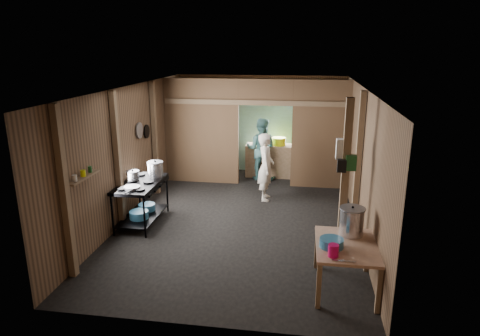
% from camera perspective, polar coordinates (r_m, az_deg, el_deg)
% --- Properties ---
extents(floor, '(4.50, 7.00, 0.00)m').
position_cam_1_polar(floor, '(8.65, 0.20, -6.65)').
color(floor, black).
rests_on(floor, ground).
extents(ceiling, '(4.50, 7.00, 0.00)m').
position_cam_1_polar(ceiling, '(8.01, 0.22, 10.76)').
color(ceiling, '#3C3A38').
rests_on(ceiling, ground).
extents(wall_back, '(4.50, 0.00, 2.60)m').
position_cam_1_polar(wall_back, '(11.63, 2.73, 5.95)').
color(wall_back, brown).
rests_on(wall_back, ground).
extents(wall_front, '(4.50, 0.00, 2.60)m').
position_cam_1_polar(wall_front, '(4.98, -5.73, -8.22)').
color(wall_front, brown).
rests_on(wall_front, ground).
extents(wall_left, '(0.00, 7.00, 2.60)m').
position_cam_1_polar(wall_left, '(8.84, -14.39, 2.20)').
color(wall_left, brown).
rests_on(wall_left, ground).
extents(wall_right, '(0.00, 7.00, 2.60)m').
position_cam_1_polar(wall_right, '(8.23, 15.91, 1.07)').
color(wall_right, brown).
rests_on(wall_right, ground).
extents(partition_left, '(1.85, 0.10, 2.60)m').
position_cam_1_polar(partition_left, '(10.59, -5.18, 4.90)').
color(partition_left, brown).
rests_on(partition_left, floor).
extents(partition_right, '(1.35, 0.10, 2.60)m').
position_cam_1_polar(partition_right, '(10.31, 10.74, 4.37)').
color(partition_right, brown).
rests_on(partition_right, floor).
extents(partition_header, '(1.30, 0.10, 0.60)m').
position_cam_1_polar(partition_header, '(10.19, 3.46, 10.18)').
color(partition_header, brown).
rests_on(partition_header, wall_back).
extents(turquoise_panel, '(4.40, 0.06, 2.50)m').
position_cam_1_polar(turquoise_panel, '(11.58, 2.70, 5.66)').
color(turquoise_panel, '#84BFB9').
rests_on(turquoise_panel, wall_back).
extents(back_counter, '(1.20, 0.50, 0.85)m').
position_cam_1_polar(back_counter, '(11.26, 3.90, 1.03)').
color(back_counter, '#87684F').
rests_on(back_counter, floor).
extents(wall_clock, '(0.20, 0.03, 0.20)m').
position_cam_1_polar(wall_clock, '(11.42, 3.98, 8.79)').
color(wall_clock, silver).
rests_on(wall_clock, wall_back).
extents(post_left_a, '(0.10, 0.12, 2.60)m').
position_cam_1_polar(post_left_a, '(6.58, -22.48, -3.27)').
color(post_left_a, '#87684F').
rests_on(post_left_a, floor).
extents(post_left_b, '(0.10, 0.12, 2.60)m').
position_cam_1_polar(post_left_b, '(8.10, -16.09, 0.83)').
color(post_left_b, '#87684F').
rests_on(post_left_b, floor).
extents(post_left_c, '(0.10, 0.12, 2.60)m').
position_cam_1_polar(post_left_c, '(9.90, -11.37, 3.86)').
color(post_left_c, '#87684F').
rests_on(post_left_c, floor).
extents(post_right, '(0.10, 0.12, 2.60)m').
position_cam_1_polar(post_right, '(8.03, 15.58, 0.73)').
color(post_right, '#87684F').
rests_on(post_right, floor).
extents(post_free, '(0.12, 0.12, 2.60)m').
position_cam_1_polar(post_free, '(6.94, 13.89, -1.53)').
color(post_free, '#87684F').
rests_on(post_free, floor).
extents(cross_beam, '(4.40, 0.12, 0.12)m').
position_cam_1_polar(cross_beam, '(10.19, 1.99, 8.79)').
color(cross_beam, '#87684F').
rests_on(cross_beam, wall_left).
extents(pan_lid_big, '(0.03, 0.34, 0.34)m').
position_cam_1_polar(pan_lid_big, '(9.11, -13.35, 4.94)').
color(pan_lid_big, gray).
rests_on(pan_lid_big, wall_left).
extents(pan_lid_small, '(0.03, 0.30, 0.30)m').
position_cam_1_polar(pan_lid_small, '(9.50, -12.43, 4.82)').
color(pan_lid_small, black).
rests_on(pan_lid_small, wall_left).
extents(wall_shelf, '(0.14, 0.80, 0.03)m').
position_cam_1_polar(wall_shelf, '(6.95, -20.29, -1.18)').
color(wall_shelf, '#87684F').
rests_on(wall_shelf, wall_left).
extents(jar_white, '(0.07, 0.07, 0.10)m').
position_cam_1_polar(jar_white, '(6.72, -21.34, -1.27)').
color(jar_white, silver).
rests_on(jar_white, wall_shelf).
extents(jar_yellow, '(0.08, 0.08, 0.10)m').
position_cam_1_polar(jar_yellow, '(6.93, -20.34, -0.67)').
color(jar_yellow, '#D6E20C').
rests_on(jar_yellow, wall_shelf).
extents(jar_green, '(0.06, 0.06, 0.10)m').
position_cam_1_polar(jar_green, '(7.12, -19.51, -0.17)').
color(jar_green, '#184D1F').
rests_on(jar_green, wall_shelf).
extents(bag_white, '(0.22, 0.15, 0.32)m').
position_cam_1_polar(bag_white, '(6.88, 13.69, 2.49)').
color(bag_white, silver).
rests_on(bag_white, post_free).
extents(bag_green, '(0.16, 0.12, 0.24)m').
position_cam_1_polar(bag_green, '(6.80, 14.69, 0.70)').
color(bag_green, '#184D1F').
rests_on(bag_green, post_free).
extents(bag_black, '(0.14, 0.10, 0.20)m').
position_cam_1_polar(bag_black, '(6.78, 13.50, 0.30)').
color(bag_black, black).
rests_on(bag_black, post_free).
extents(gas_range, '(0.73, 1.41, 0.83)m').
position_cam_1_polar(gas_range, '(8.47, -13.09, -4.57)').
color(gas_range, black).
rests_on(gas_range, floor).
extents(prep_table, '(0.84, 1.16, 0.69)m').
position_cam_1_polar(prep_table, '(6.34, 13.93, -12.70)').
color(prep_table, tan).
rests_on(prep_table, floor).
extents(stove_pot_large, '(0.35, 0.35, 0.33)m').
position_cam_1_polar(stove_pot_large, '(8.60, -11.29, -0.21)').
color(stove_pot_large, silver).
rests_on(stove_pot_large, gas_range).
extents(stove_pot_med, '(0.26, 0.26, 0.22)m').
position_cam_1_polar(stove_pot_med, '(8.44, -14.20, -1.09)').
color(stove_pot_med, silver).
rests_on(stove_pot_med, gas_range).
extents(frying_pan, '(0.37, 0.56, 0.07)m').
position_cam_1_polar(frying_pan, '(7.98, -14.30, -2.57)').
color(frying_pan, gray).
rests_on(frying_pan, gas_range).
extents(blue_tub_front, '(0.36, 0.36, 0.15)m').
position_cam_1_polar(blue_tub_front, '(8.39, -13.42, -6.12)').
color(blue_tub_front, '#2C678D').
rests_on(blue_tub_front, gas_range).
extents(blue_tub_back, '(0.33, 0.33, 0.13)m').
position_cam_1_polar(blue_tub_back, '(8.75, -12.41, -5.15)').
color(blue_tub_back, '#2C678D').
rests_on(blue_tub_back, gas_range).
extents(stock_pot, '(0.45, 0.45, 0.44)m').
position_cam_1_polar(stock_pot, '(6.42, 14.78, -7.02)').
color(stock_pot, silver).
rests_on(stock_pot, prep_table).
extents(wash_basin, '(0.37, 0.37, 0.12)m').
position_cam_1_polar(wash_basin, '(6.03, 12.20, -9.79)').
color(wash_basin, '#2C678D').
rests_on(wash_basin, prep_table).
extents(pink_bucket, '(0.16, 0.16, 0.17)m').
position_cam_1_polar(pink_bucket, '(5.78, 12.44, -10.78)').
color(pink_bucket, '#CC0956').
rests_on(pink_bucket, prep_table).
extents(knife, '(0.30, 0.04, 0.01)m').
position_cam_1_polar(knife, '(5.72, 13.74, -12.03)').
color(knife, silver).
rests_on(knife, prep_table).
extents(yellow_tub, '(0.36, 0.36, 0.20)m').
position_cam_1_polar(yellow_tub, '(11.12, 5.23, 3.59)').
color(yellow_tub, '#D6E20C').
rests_on(yellow_tub, back_counter).
extents(cook, '(0.40, 0.58, 1.52)m').
position_cam_1_polar(cook, '(9.43, 3.50, 0.14)').
color(cook, white).
rests_on(cook, floor).
extents(worker_back, '(0.83, 0.67, 1.60)m').
position_cam_1_polar(worker_back, '(10.90, 2.85, 2.57)').
color(worker_back, teal).
rests_on(worker_back, floor).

